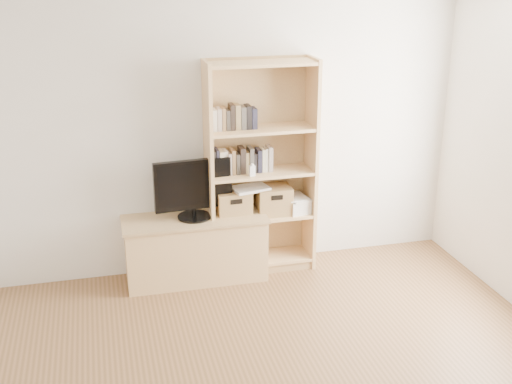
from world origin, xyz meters
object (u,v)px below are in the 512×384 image
object	(u,v)px
television	(193,189)
laptop	(250,188)
bookshelf	(261,169)
baby_monitor	(252,171)
tv_stand	(196,249)
basket_right	(274,200)
basket_left	(233,204)

from	to	relation	value
television	laptop	world-z (taller)	television
bookshelf	baby_monitor	bearing A→B (deg)	-135.00
tv_stand	bookshelf	xyz separation A→B (m)	(0.64, 0.06, 0.71)
television	laptop	size ratio (longest dim) A/B	2.16
basket_right	laptop	xyz separation A→B (m)	(-0.23, -0.00, 0.14)
baby_monitor	basket_left	bearing A→B (deg)	136.00
basket_right	baby_monitor	bearing A→B (deg)	-153.77
laptop	basket_right	bearing A→B (deg)	-11.68
bookshelf	laptop	bearing A→B (deg)	-174.61
television	basket_right	distance (m)	0.79
tv_stand	baby_monitor	distance (m)	0.91
baby_monitor	laptop	bearing A→B (deg)	77.20
baby_monitor	basket_left	xyz separation A→B (m)	(-0.16, 0.11, -0.34)
bookshelf	laptop	xyz separation A→B (m)	(-0.11, -0.01, -0.18)
television	laptop	xyz separation A→B (m)	(0.54, 0.05, -0.06)
basket_right	laptop	size ratio (longest dim) A/B	0.97
television	basket_right	xyz separation A→B (m)	(0.77, 0.06, -0.20)
television	bookshelf	bearing A→B (deg)	0.66
baby_monitor	laptop	size ratio (longest dim) A/B	0.30
television	baby_monitor	world-z (taller)	television
basket_left	basket_right	world-z (taller)	basket_right
tv_stand	basket_left	world-z (taller)	basket_left
tv_stand	basket_left	size ratio (longest dim) A/B	4.07
television	basket_right	size ratio (longest dim) A/B	2.22
bookshelf	basket_left	world-z (taller)	bookshelf
baby_monitor	basket_left	world-z (taller)	baby_monitor
television	basket_right	world-z (taller)	television
tv_stand	bookshelf	bearing A→B (deg)	5.77
television	laptop	distance (m)	0.54
basket_right	laptop	world-z (taller)	laptop
bookshelf	basket_right	distance (m)	0.34
tv_stand	basket_left	distance (m)	0.55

